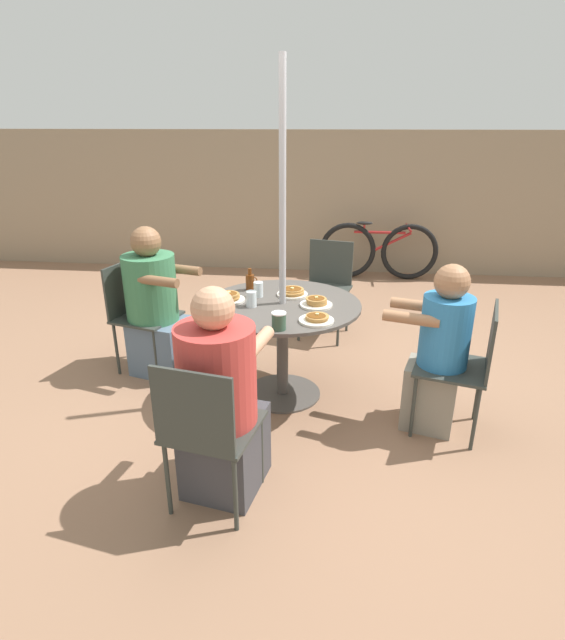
% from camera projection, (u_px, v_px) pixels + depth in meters
% --- Properties ---
extents(ground_plane, '(12.00, 12.00, 0.00)m').
position_uv_depth(ground_plane, '(282.00, 394.00, 3.69)').
color(ground_plane, '#8C664C').
extents(back_fence, '(10.00, 0.06, 1.78)m').
position_uv_depth(back_fence, '(310.00, 203.00, 6.44)').
color(back_fence, gray).
rests_on(back_fence, ground).
extents(patio_table, '(1.08, 1.08, 0.71)m').
position_uv_depth(patio_table, '(282.00, 323.00, 3.48)').
color(patio_table, '#4C4742').
rests_on(patio_table, ground).
extents(umbrella_pole, '(0.05, 0.05, 2.25)m').
position_uv_depth(umbrella_pole, '(282.00, 244.00, 3.27)').
color(umbrella_pole, '#ADADB2').
rests_on(umbrella_pole, ground).
extents(patio_chair_north, '(0.53, 0.53, 0.86)m').
position_uv_depth(patio_chair_north, '(466.00, 361.00, 3.07)').
color(patio_chair_north, '#333833').
rests_on(patio_chair_north, ground).
extents(diner_north, '(0.55, 0.43, 1.10)m').
position_uv_depth(diner_north, '(438.00, 355.00, 3.13)').
color(diner_north, gray).
rests_on(diner_north, ground).
extents(patio_chair_east, '(0.52, 0.52, 0.86)m').
position_uv_depth(patio_chair_east, '(327.00, 282.00, 4.58)').
color(patio_chair_east, '#333833').
rests_on(patio_chair_east, ground).
extents(patio_chair_south, '(0.53, 0.53, 0.86)m').
position_uv_depth(patio_chair_south, '(138.00, 309.00, 3.92)').
color(patio_chair_south, '#333833').
rests_on(patio_chair_south, ground).
extents(diner_south, '(0.59, 0.50, 1.16)m').
position_uv_depth(diner_south, '(156.00, 309.00, 3.85)').
color(diner_south, slate).
rests_on(diner_south, ground).
extents(patio_chair_west, '(0.51, 0.51, 0.86)m').
position_uv_depth(patio_chair_west, '(206.00, 426.00, 2.42)').
color(patio_chair_west, '#333833').
rests_on(patio_chair_west, ground).
extents(diner_west, '(0.47, 0.55, 1.17)m').
position_uv_depth(diner_west, '(221.00, 405.00, 2.56)').
color(diner_west, '#3D3D42').
rests_on(diner_west, ground).
extents(pancake_plate_a, '(0.22, 0.22, 0.05)m').
position_uv_depth(pancake_plate_a, '(317.00, 319.00, 3.10)').
color(pancake_plate_a, silver).
rests_on(pancake_plate_a, patio_table).
extents(pancake_plate_b, '(0.22, 0.22, 0.07)m').
position_uv_depth(pancake_plate_b, '(229.00, 298.00, 3.46)').
color(pancake_plate_b, silver).
rests_on(pancake_plate_b, patio_table).
extents(pancake_plate_c, '(0.22, 0.22, 0.06)m').
position_uv_depth(pancake_plate_c, '(292.00, 293.00, 3.56)').
color(pancake_plate_c, silver).
rests_on(pancake_plate_c, patio_table).
extents(pancake_plate_d, '(0.22, 0.22, 0.07)m').
position_uv_depth(pancake_plate_d, '(316.00, 303.00, 3.36)').
color(pancake_plate_d, silver).
rests_on(pancake_plate_d, patio_table).
extents(syrup_bottle, '(0.09, 0.06, 0.16)m').
position_uv_depth(syrup_bottle, '(250.00, 282.00, 3.67)').
color(syrup_bottle, '#602D0F').
rests_on(syrup_bottle, patio_table).
extents(coffee_cup, '(0.09, 0.09, 0.11)m').
position_uv_depth(coffee_cup, '(279.00, 321.00, 2.97)').
color(coffee_cup, '#33513D').
rests_on(coffee_cup, patio_table).
extents(drinking_glass_a, '(0.07, 0.07, 0.11)m').
position_uv_depth(drinking_glass_a, '(251.00, 299.00, 3.34)').
color(drinking_glass_a, silver).
rests_on(drinking_glass_a, patio_table).
extents(drinking_glass_b, '(0.07, 0.07, 0.11)m').
position_uv_depth(drinking_glass_b, '(258.00, 289.00, 3.53)').
color(drinking_glass_b, silver).
rests_on(drinking_glass_b, patio_table).
extents(bicycle, '(1.47, 0.44, 0.72)m').
position_uv_depth(bicycle, '(378.00, 251.00, 6.26)').
color(bicycle, black).
rests_on(bicycle, ground).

